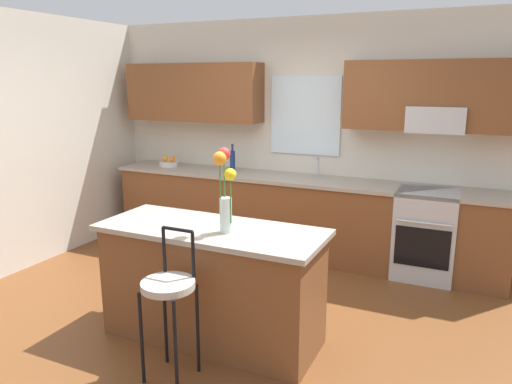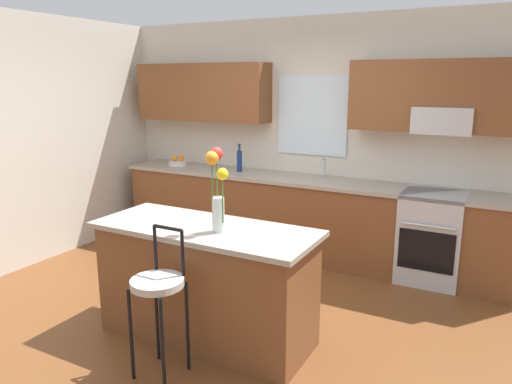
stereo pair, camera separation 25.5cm
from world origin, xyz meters
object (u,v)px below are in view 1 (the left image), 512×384
at_px(oven_range, 426,233).
at_px(bar_stool_near, 169,291).
at_px(kitchen_island, 212,283).
at_px(fruit_bowl_oranges, 169,163).
at_px(bottle_olive_oil, 233,161).
at_px(flower_vase, 225,187).

height_order(oven_range, bar_stool_near, bar_stool_near).
distance_m(oven_range, kitchen_island, 2.44).
relative_size(kitchen_island, fruit_bowl_oranges, 7.28).
height_order(oven_range, bottle_olive_oil, bottle_olive_oil).
bearing_deg(kitchen_island, bottle_olive_oil, 113.26).
relative_size(fruit_bowl_oranges, bottle_olive_oil, 0.71).
bearing_deg(oven_range, kitchen_island, -124.24).
xyz_separation_m(oven_range, kitchen_island, (-1.37, -2.02, 0.00)).
bearing_deg(oven_range, bar_stool_near, -118.00).
height_order(bar_stool_near, bottle_olive_oil, bottle_olive_oil).
bearing_deg(fruit_bowl_oranges, flower_vase, -47.07).
bearing_deg(bar_stool_near, fruit_bowl_oranges, 124.57).
bearing_deg(oven_range, flower_vase, -120.25).
distance_m(kitchen_island, bar_stool_near, 0.59).
distance_m(kitchen_island, flower_vase, 0.81).
bearing_deg(kitchen_island, flower_vase, -21.06).
xyz_separation_m(oven_range, bottle_olive_oil, (-2.25, 0.02, 0.60)).
bearing_deg(fruit_bowl_oranges, kitchen_island, -48.66).
height_order(oven_range, flower_vase, flower_vase).
bearing_deg(fruit_bowl_oranges, bottle_olive_oil, -0.00).
relative_size(flower_vase, bottle_olive_oil, 1.84).
height_order(kitchen_island, fruit_bowl_oranges, fruit_bowl_oranges).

